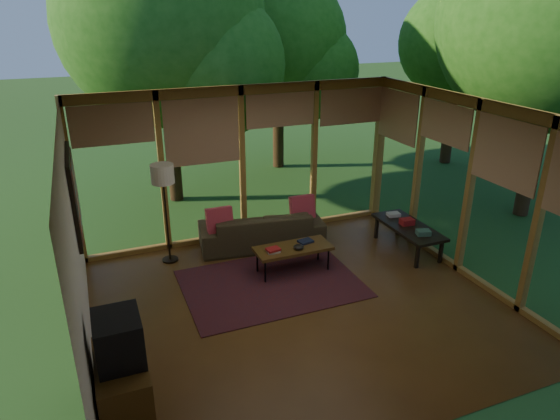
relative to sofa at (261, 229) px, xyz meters
name	(u,v)px	position (x,y,z in m)	size (l,w,h in m)	color
floor	(300,305)	(-0.16, -2.00, -0.31)	(5.50, 5.50, 0.00)	brown
ceiling	(303,113)	(-0.16, -2.00, 2.39)	(5.50, 5.50, 0.00)	white
wall_left	(76,252)	(-2.91, -2.00, 1.04)	(0.04, 5.00, 2.70)	silver
wall_front	(419,320)	(-0.16, -4.50, 1.04)	(5.50, 0.04, 2.70)	silver
window_wall_back	(242,164)	(-0.16, 0.50, 1.04)	(5.50, 0.12, 2.70)	olive
window_wall_right	(469,190)	(2.59, -2.00, 1.04)	(0.12, 5.00, 2.70)	olive
exterior_lawn	(421,133)	(7.84, 6.00, -0.32)	(40.00, 40.00, 0.00)	#26531F
tree_nw	(162,22)	(-0.94, 2.87, 3.30)	(4.03, 4.03, 5.63)	#362413
tree_ne	(277,41)	(2.01, 4.35, 2.81)	(3.36, 3.36, 4.81)	#362413
tree_se	(554,17)	(5.23, -0.62, 3.41)	(4.04, 4.04, 5.74)	#362413
tree_far	(454,43)	(6.14, 2.93, 2.76)	(2.69, 2.69, 4.43)	#362413
rug	(271,283)	(-0.32, -1.31, -0.30)	(2.60, 1.84, 0.01)	maroon
sofa	(261,229)	(0.00, 0.00, 0.00)	(2.12, 0.83, 0.62)	#39311C
pillow_left	(220,221)	(-0.75, -0.05, 0.29)	(0.43, 0.14, 0.43)	maroon
pillow_right	(302,208)	(0.75, -0.05, 0.29)	(0.44, 0.15, 0.44)	maroon
ct_book_lower	(273,251)	(-0.21, -1.12, 0.13)	(0.19, 0.14, 0.03)	#B9B0A8
ct_book_upper	(273,249)	(-0.21, -1.12, 0.16)	(0.20, 0.15, 0.03)	maroon
ct_book_side	(306,241)	(0.39, -0.99, 0.13)	(0.22, 0.17, 0.03)	black
ct_bowl	(299,247)	(0.19, -1.17, 0.15)	(0.16, 0.16, 0.07)	black
media_cabinet	(123,384)	(-2.63, -3.08, -0.01)	(0.50, 1.00, 0.60)	#573A17
television	(119,339)	(-2.61, -3.08, 0.54)	(0.45, 0.55, 0.50)	black
console_book_a	(423,233)	(2.24, -1.51, 0.18)	(0.22, 0.16, 0.08)	#386250
console_book_b	(407,222)	(2.24, -1.06, 0.20)	(0.22, 0.16, 0.10)	maroon
console_book_c	(393,214)	(2.24, -0.66, 0.17)	(0.22, 0.16, 0.06)	#B9B0A8
floor_lamp	(163,180)	(-1.60, 0.01, 1.10)	(0.36, 0.36, 1.65)	black
coffee_table	(293,249)	(0.14, -1.07, 0.08)	(1.20, 0.50, 0.43)	#573A17
side_console	(408,228)	(2.24, -1.11, 0.10)	(0.60, 1.40, 0.46)	black
wall_painting	(74,194)	(-2.87, -0.60, 1.24)	(0.06, 1.35, 1.15)	black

